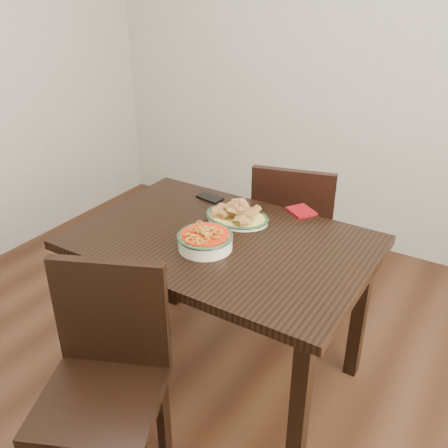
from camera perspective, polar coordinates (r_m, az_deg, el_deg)
The scene contains 9 objects.
floor at distance 2.55m, azimuth -4.75°, elevation -17.00°, with size 3.50×3.50×0.00m, color #361D11.
wall_back at distance 3.41m, azimuth 12.97°, elevation 18.71°, with size 3.50×0.10×2.60m, color beige.
dining_table at distance 2.17m, azimuth -0.28°, elevation -3.81°, with size 1.25×0.83×0.75m.
chair_far at distance 2.74m, azimuth 7.90°, elevation -0.74°, with size 0.51×0.51×0.89m.
chair_near at distance 1.91m, azimuth -13.33°, elevation -15.86°, with size 0.56×0.56×0.89m.
fish_plate at distance 2.26m, azimuth 1.51°, elevation 1.52°, with size 0.30×0.23×0.11m.
noodle_bowl at distance 2.03m, azimuth -2.17°, elevation -1.69°, with size 0.23×0.23×0.08m.
smartphone at distance 2.48m, azimuth -1.62°, elevation 3.01°, with size 0.13×0.07×0.01m, color black.
napkin at distance 2.37m, azimuth 8.82°, elevation 1.46°, with size 0.12×0.10×0.01m, color maroon.
Camera 1 is at (1.13, -1.43, 1.79)m, focal length 40.00 mm.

